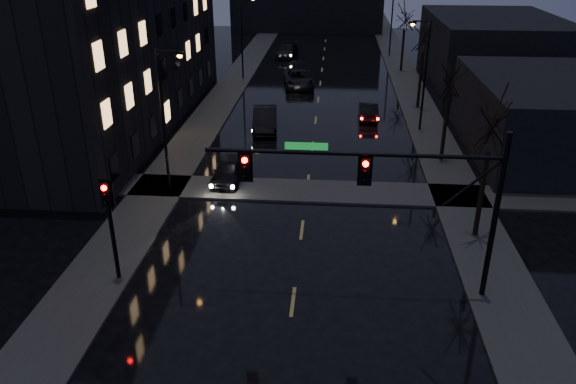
% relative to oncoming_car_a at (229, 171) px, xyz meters
% --- Properties ---
extents(sidewalk_left, '(3.00, 140.00, 0.12)m').
position_rel_oncoming_car_a_xyz_m(sidewalk_left, '(-3.85, 15.41, -0.63)').
color(sidewalk_left, '#2D2D2B').
rests_on(sidewalk_left, ground).
extents(sidewalk_right, '(3.00, 140.00, 0.12)m').
position_rel_oncoming_car_a_xyz_m(sidewalk_right, '(13.15, 15.41, -0.63)').
color(sidewalk_right, '#2D2D2B').
rests_on(sidewalk_right, ground).
extents(sidewalk_cross, '(40.00, 3.00, 0.12)m').
position_rel_oncoming_car_a_xyz_m(sidewalk_cross, '(4.65, -1.09, -0.63)').
color(sidewalk_cross, '#2D2D2B').
rests_on(sidewalk_cross, ground).
extents(apartment_block, '(12.00, 30.00, 12.00)m').
position_rel_oncoming_car_a_xyz_m(apartment_block, '(-11.85, 10.41, 5.31)').
color(apartment_block, black).
rests_on(apartment_block, ground).
extents(commercial_right_near, '(10.00, 14.00, 5.00)m').
position_rel_oncoming_car_a_xyz_m(commercial_right_near, '(20.15, 6.41, 1.81)').
color(commercial_right_near, black).
rests_on(commercial_right_near, ground).
extents(commercial_right_far, '(12.00, 18.00, 6.00)m').
position_rel_oncoming_car_a_xyz_m(commercial_right_far, '(21.65, 28.41, 2.31)').
color(commercial_right_far, black).
rests_on(commercial_right_far, ground).
extents(far_block, '(22.00, 10.00, 8.00)m').
position_rel_oncoming_car_a_xyz_m(far_block, '(1.65, 58.41, 3.31)').
color(far_block, black).
rests_on(far_block, ground).
extents(signal_mast, '(11.11, 0.41, 7.00)m').
position_rel_oncoming_car_a_xyz_m(signal_mast, '(8.50, -10.59, 4.18)').
color(signal_mast, black).
rests_on(signal_mast, ground).
extents(signal_pole_left, '(0.35, 0.41, 4.53)m').
position_rel_oncoming_car_a_xyz_m(signal_pole_left, '(-2.85, -10.60, 2.32)').
color(signal_pole_left, black).
rests_on(signal_pole_left, ground).
extents(tree_near, '(3.52, 3.52, 8.08)m').
position_rel_oncoming_car_a_xyz_m(tree_near, '(13.05, -5.59, 5.53)').
color(tree_near, black).
rests_on(tree_near, ground).
extents(tree_mid_a, '(3.30, 3.30, 7.58)m').
position_rel_oncoming_car_a_xyz_m(tree_mid_a, '(13.05, 4.41, 5.13)').
color(tree_mid_a, black).
rests_on(tree_mid_a, ground).
extents(tree_mid_b, '(3.74, 3.74, 8.59)m').
position_rel_oncoming_car_a_xyz_m(tree_mid_b, '(13.05, 16.41, 5.92)').
color(tree_mid_b, black).
rests_on(tree_mid_b, ground).
extents(tree_far, '(3.43, 3.43, 7.88)m').
position_rel_oncoming_car_a_xyz_m(tree_far, '(13.05, 30.41, 5.37)').
color(tree_far, black).
rests_on(tree_far, ground).
extents(streetlight_l_near, '(1.53, 0.28, 8.00)m').
position_rel_oncoming_car_a_xyz_m(streetlight_l_near, '(-2.93, -1.59, 4.08)').
color(streetlight_l_near, black).
rests_on(streetlight_l_near, ground).
extents(streetlight_l_far, '(1.53, 0.28, 8.00)m').
position_rel_oncoming_car_a_xyz_m(streetlight_l_far, '(-2.93, 25.41, 4.08)').
color(streetlight_l_far, black).
rests_on(streetlight_l_far, ground).
extents(streetlight_r_mid, '(1.53, 0.28, 8.00)m').
position_rel_oncoming_car_a_xyz_m(streetlight_r_mid, '(12.23, 10.41, 4.08)').
color(streetlight_r_mid, black).
rests_on(streetlight_r_mid, ground).
extents(streetlight_r_far, '(1.53, 0.28, 8.00)m').
position_rel_oncoming_car_a_xyz_m(streetlight_r_far, '(12.23, 38.41, 4.08)').
color(streetlight_r_far, black).
rests_on(streetlight_r_far, ground).
extents(oncoming_car_a, '(1.77, 4.11, 1.38)m').
position_rel_oncoming_car_a_xyz_m(oncoming_car_a, '(0.00, 0.00, 0.00)').
color(oncoming_car_a, black).
rests_on(oncoming_car_a, ground).
extents(oncoming_car_b, '(2.26, 5.16, 1.65)m').
position_rel_oncoming_car_a_xyz_m(oncoming_car_b, '(0.97, 9.77, 0.13)').
color(oncoming_car_b, black).
rests_on(oncoming_car_b, ground).
extents(oncoming_car_c, '(3.38, 6.01, 1.59)m').
position_rel_oncoming_car_a_xyz_m(oncoming_car_c, '(2.63, 22.81, 0.10)').
color(oncoming_car_c, black).
rests_on(oncoming_car_c, ground).
extents(oncoming_car_d, '(2.72, 5.37, 1.49)m').
position_rel_oncoming_car_a_xyz_m(oncoming_car_d, '(0.35, 36.81, 0.06)').
color(oncoming_car_d, black).
rests_on(oncoming_car_d, ground).
extents(lead_car, '(1.41, 4.04, 1.33)m').
position_rel_oncoming_car_a_xyz_m(lead_car, '(8.76, 13.08, -0.03)').
color(lead_car, black).
rests_on(lead_car, ground).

